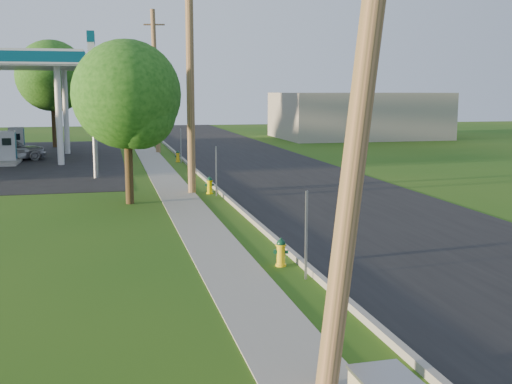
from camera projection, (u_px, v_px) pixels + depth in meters
ground_plane at (370, 355)px, 10.22m from camera, size 140.00×140.00×0.00m
road at (376, 220)px, 20.85m from camera, size 8.00×120.00×0.02m
curb at (257, 224)px, 19.94m from camera, size 0.15×120.00×0.15m
sidewalk at (201, 228)px, 19.56m from camera, size 1.50×120.00×0.03m
utility_pole_near at (368, 41)px, 8.38m from camera, size 1.40×0.32×9.48m
utility_pole_mid at (190, 71)px, 25.66m from camera, size 1.40×0.32×9.80m
utility_pole_far at (155, 81)px, 43.00m from camera, size 1.40×0.32×9.50m
sign_post_near at (306, 236)px, 14.16m from camera, size 0.05×0.04×2.00m
sign_post_mid at (216, 171)px, 25.51m from camera, size 0.05×0.04×2.00m
sign_post_far at (181, 146)px, 37.24m from camera, size 0.05×0.04×2.00m
fuel_pump_ne at (8, 151)px, 36.82m from camera, size 1.20×3.20×1.90m
fuel_pump_se at (17, 146)px, 40.66m from camera, size 1.20×3.20×1.90m
price_pylon at (92, 63)px, 30.00m from camera, size 0.34×2.04×6.85m
distant_building at (357, 115)px, 57.25m from camera, size 14.00×10.00×4.00m
tree_verge at (130, 99)px, 23.29m from camera, size 3.97×3.97×6.02m
tree_lot at (53, 78)px, 46.85m from camera, size 5.19×5.19×7.86m
hydrant_near at (281, 252)px, 15.34m from camera, size 0.36×0.32×0.69m
hydrant_mid at (210, 185)px, 26.19m from camera, size 0.37×0.33×0.71m
hydrant_far at (178, 156)px, 37.85m from camera, size 0.35×0.32×0.70m
car_silver at (8, 149)px, 38.42m from camera, size 4.59×2.74×1.46m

